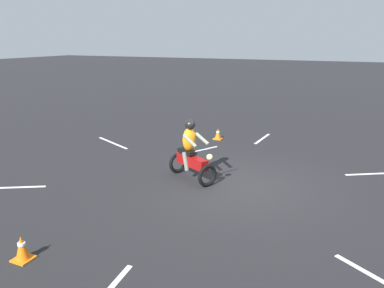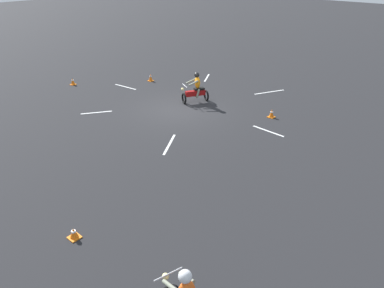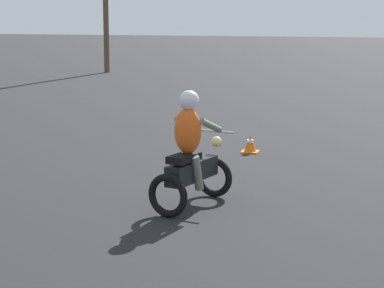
% 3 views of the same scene
% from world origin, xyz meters
% --- Properties ---
extents(ground_plane, '(120.00, 120.00, 0.00)m').
position_xyz_m(ground_plane, '(0.00, 0.00, 0.00)').
color(ground_plane, black).
extents(motorcycle_rider_foreground, '(1.19, 1.52, 1.66)m').
position_xyz_m(motorcycle_rider_foreground, '(0.09, -1.42, 0.73)').
color(motorcycle_rider_foreground, black).
rests_on(motorcycle_rider_foreground, ground).
extents(traffic_cone_near_left, '(0.32, 0.32, 0.41)m').
position_xyz_m(traffic_cone_near_left, '(-4.15, -2.23, 0.20)').
color(traffic_cone_near_left, orange).
rests_on(traffic_cone_near_left, ground).
extents(traffic_cone_near_right, '(0.32, 0.32, 0.43)m').
position_xyz_m(traffic_cone_near_right, '(7.86, 1.28, 0.21)').
color(traffic_cone_near_right, orange).
rests_on(traffic_cone_near_right, ground).
extents(traffic_cone_mid_center, '(0.32, 0.32, 0.46)m').
position_xyz_m(traffic_cone_mid_center, '(4.83, -2.46, 0.22)').
color(traffic_cone_mid_center, orange).
rests_on(traffic_cone_mid_center, ground).
extents(traffic_cone_mid_left, '(0.32, 0.32, 0.33)m').
position_xyz_m(traffic_cone_mid_left, '(-4.62, 9.24, 0.16)').
color(traffic_cone_mid_left, orange).
rests_on(traffic_cone_mid_left, ground).
extents(lane_stripe_e, '(1.75, 0.26, 0.01)m').
position_xyz_m(lane_stripe_e, '(5.09, -0.59, 0.00)').
color(lane_stripe_e, silver).
rests_on(lane_stripe_e, ground).
extents(lane_stripe_ne, '(0.94, 1.35, 0.01)m').
position_xyz_m(lane_stripe_ne, '(2.87, 3.12, 0.00)').
color(lane_stripe_ne, silver).
rests_on(lane_stripe_ne, ground).
extents(lane_stripe_nw, '(1.09, 1.72, 0.01)m').
position_xyz_m(lane_stripe_nw, '(-2.48, 3.25, 0.00)').
color(lane_stripe_nw, silver).
rests_on(lane_stripe_nw, ground).
extents(lane_stripe_w, '(1.67, 0.22, 0.01)m').
position_xyz_m(lane_stripe_w, '(-4.90, -0.69, 0.00)').
color(lane_stripe_w, silver).
rests_on(lane_stripe_w, ground).
extents(lane_stripe_sw, '(0.96, 1.88, 0.01)m').
position_xyz_m(lane_stripe_sw, '(-2.04, -5.57, 0.00)').
color(lane_stripe_sw, silver).
rests_on(lane_stripe_sw, ground).
extents(lane_stripe_se, '(0.95, 1.56, 0.01)m').
position_xyz_m(lane_stripe_se, '(2.58, -5.39, 0.00)').
color(lane_stripe_se, silver).
rests_on(lane_stripe_se, ground).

